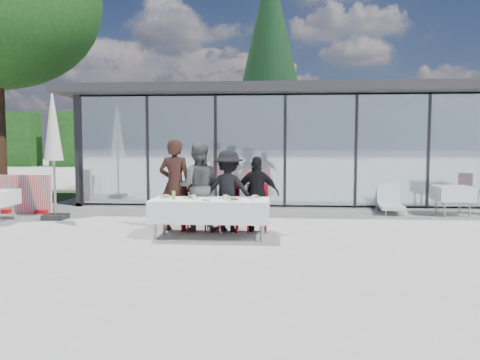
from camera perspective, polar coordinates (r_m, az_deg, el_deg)
name	(u,v)px	position (r m, az deg, el deg)	size (l,w,h in m)	color
ground	(236,236)	(9.27, -0.43, -6.83)	(90.00, 90.00, 0.00)	#9C9A94
pavilion	(309,135)	(17.27, 8.47, 5.49)	(14.80, 8.80, 3.44)	gray
treeline	(240,139)	(37.16, 0.00, 5.01)	(62.50, 2.00, 4.40)	#133912
dining_table	(210,210)	(9.04, -3.62, -3.66)	(2.26, 0.96, 0.75)	white
diner_a	(175,185)	(9.81, -7.92, -0.58)	(0.70, 0.70, 1.92)	#321B16
diner_chair_a	(176,205)	(9.91, -7.82, -2.98)	(0.44, 0.44, 0.97)	#AC0B12
diner_b	(198,187)	(9.72, -5.14, -0.85)	(0.89, 0.89, 1.84)	#545454
diner_chair_b	(199,205)	(9.82, -5.06, -3.02)	(0.44, 0.44, 0.97)	#AC0B12
diner_c	(228,191)	(9.65, -1.42, -1.33)	(1.09, 1.09, 1.68)	black
diner_chair_c	(229,205)	(9.74, -1.38, -3.07)	(0.44, 0.44, 0.97)	#AC0B12
diner_d	(257,194)	(9.61, 2.12, -1.73)	(0.91, 0.91, 1.56)	black
diner_chair_d	(257,205)	(9.70, 2.12, -3.10)	(0.44, 0.44, 0.97)	#AC0B12
plate_a	(166,197)	(9.30, -9.02, -2.01)	(0.29, 0.29, 0.07)	silver
plate_b	(192,197)	(9.14, -5.89, -2.10)	(0.29, 0.29, 0.07)	silver
plate_c	(226,197)	(9.09, -1.73, -2.11)	(0.29, 0.29, 0.07)	silver
plate_d	(255,197)	(9.15, 1.84, -2.07)	(0.29, 0.29, 0.07)	silver
plate_extra	(234,199)	(8.76, -0.70, -2.36)	(0.29, 0.29, 0.07)	silver
juice_bottle	(174,195)	(9.02, -8.11, -1.84)	(0.06, 0.06, 0.16)	#8DB049
drinking_glasses	(224,198)	(8.81, -1.96, -2.15)	(1.20, 0.15, 0.10)	silver
folded_eyeglasses	(206,200)	(8.79, -4.12, -2.45)	(0.14, 0.03, 0.01)	black
spare_table_right	(453,194)	(13.00, 24.52, -1.51)	(0.86, 0.86, 0.74)	white
spare_chair_b	(405,190)	(13.84, 19.47, -1.10)	(0.59, 0.59, 0.97)	#AC0B12
market_umbrella	(53,136)	(11.99, -21.82, 5.01)	(0.50, 0.50, 3.00)	black
lounger	(390,202)	(13.08, 17.81, -2.60)	(0.73, 1.39, 0.72)	white
conifer_tree	(270,54)	(22.45, 3.67, 15.13)	(4.00, 4.00, 10.50)	#382316
grass_patch	(0,197)	(17.76, -27.17, -1.89)	(5.00, 5.00, 0.02)	#385926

